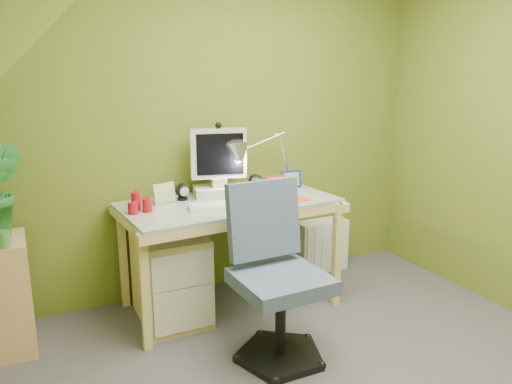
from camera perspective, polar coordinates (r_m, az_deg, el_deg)
name	(u,v)px	position (r m, az deg, el deg)	size (l,w,h in m)	color
wall_back	(219,126)	(3.59, -4.23, 7.52)	(3.20, 0.01, 2.40)	olive
desk	(230,254)	(3.42, -2.99, -7.08)	(1.40, 0.70, 0.75)	#D8BD71
monitor	(218,156)	(3.41, -4.32, 4.10)	(0.40, 0.23, 0.54)	beige
speaker_left	(182,192)	(3.35, -8.42, 0.05)	(0.10, 0.10, 0.11)	black
speaker_right	(255,183)	(3.54, -0.07, 1.07)	(0.11, 0.11, 0.13)	black
keyboard	(226,206)	(3.15, -3.43, -1.57)	(0.46, 0.15, 0.02)	silver
mousepad	(290,199)	(3.34, 3.87, -0.79)	(0.24, 0.17, 0.01)	#D05420
mouse	(290,197)	(3.34, 3.88, -0.53)	(0.11, 0.07, 0.04)	silver
amber_tumbler	(259,194)	(3.29, 0.34, -0.26)	(0.07, 0.07, 0.09)	#965A15
candle_cluster	(138,203)	(3.12, -13.35, -1.19)	(0.15, 0.13, 0.11)	#B10F1F
photo_frame_red	(277,183)	(3.57, 2.38, 1.05)	(0.13, 0.02, 0.11)	red
photo_frame_blue	(291,179)	(3.67, 4.01, 1.50)	(0.15, 0.02, 0.13)	#181699
photo_frame_green	(164,193)	(3.29, -10.48, -0.13)	(0.15, 0.02, 0.13)	#9EB47C
desk_lamp	(277,148)	(3.59, 2.38, 5.08)	(0.56, 0.24, 0.60)	#B6B5B9
side_ledge	(8,295)	(3.25, -26.50, -10.48)	(0.25, 0.38, 0.67)	tan
green_cup	(3,239)	(2.98, -26.90, -4.84)	(0.07, 0.07, 0.09)	#408D3B
task_chair	(281,278)	(2.76, 2.88, -9.84)	(0.54, 0.54, 0.97)	#43526E
radiator	(321,245)	(4.09, 7.48, -6.07)	(0.41, 0.17, 0.41)	silver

